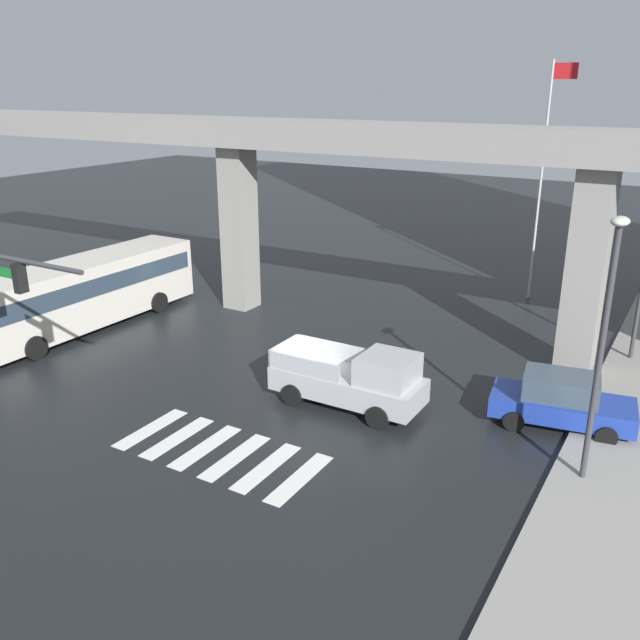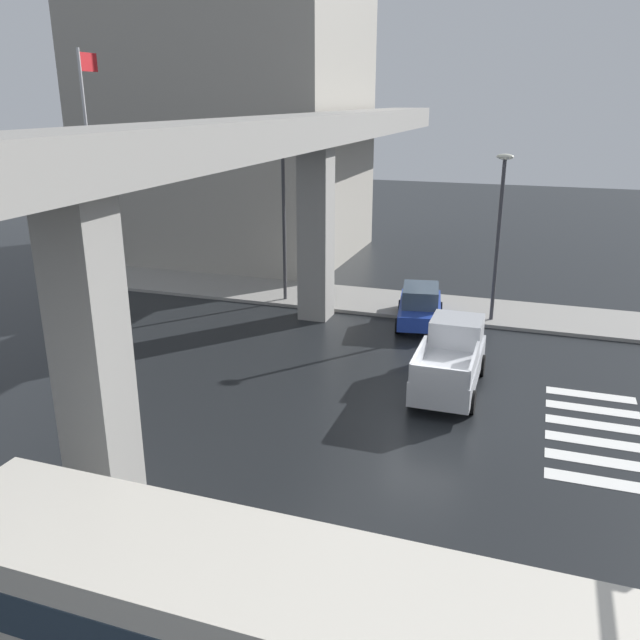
% 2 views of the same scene
% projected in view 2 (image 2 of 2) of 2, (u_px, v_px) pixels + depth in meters
% --- Properties ---
extents(ground_plane, '(120.00, 120.00, 0.00)m').
position_uv_depth(ground_plane, '(426.00, 409.00, 20.90)').
color(ground_plane, black).
extents(crosswalk_stripes, '(6.05, 2.80, 0.01)m').
position_uv_depth(crosswalk_stripes, '(595.00, 433.00, 19.38)').
color(crosswalk_stripes, silver).
rests_on(crosswalk_stripes, ground).
extents(elevated_overpass, '(55.87, 2.46, 8.76)m').
position_uv_depth(elevated_overpass, '(235.00, 159.00, 20.40)').
color(elevated_overpass, gray).
rests_on(elevated_overpass, ground).
extents(sidewalk_east, '(4.00, 36.00, 0.15)m').
position_uv_depth(sidewalk_east, '(423.00, 306.00, 31.01)').
color(sidewalk_east, gray).
rests_on(sidewalk_east, ground).
extents(pickup_truck, '(5.10, 2.09, 2.08)m').
position_uv_depth(pickup_truck, '(451.00, 359.00, 22.29)').
color(pickup_truck, '#A8AAAF').
rests_on(pickup_truck, ground).
extents(city_bus, '(2.87, 10.82, 2.99)m').
position_uv_depth(city_bus, '(253.00, 632.00, 9.94)').
color(city_bus, beige).
rests_on(city_bus, ground).
extents(sedan_blue, '(4.53, 2.47, 1.72)m').
position_uv_depth(sedan_blue, '(420.00, 306.00, 28.49)').
color(sedan_blue, '#1E3899').
rests_on(sedan_blue, ground).
extents(street_lamp_near_corner, '(0.44, 0.70, 7.24)m').
position_uv_depth(street_lamp_near_corner, '(500.00, 219.00, 27.52)').
color(street_lamp_near_corner, '#38383D').
rests_on(street_lamp_near_corner, ground).
extents(street_lamp_mid_block, '(0.44, 0.70, 7.24)m').
position_uv_depth(street_lamp_mid_block, '(284.00, 208.00, 30.47)').
color(street_lamp_mid_block, '#38383D').
rests_on(street_lamp_mid_block, ground).
extents(street_lamp_far_north, '(0.44, 0.70, 7.24)m').
position_uv_depth(street_lamp_far_north, '(74.00, 196.00, 34.00)').
color(street_lamp_far_north, '#38383D').
rests_on(street_lamp_far_north, ground).
extents(flagpole, '(1.16, 0.12, 11.23)m').
position_uv_depth(flagpole, '(93.00, 174.00, 26.89)').
color(flagpole, silver).
rests_on(flagpole, ground).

